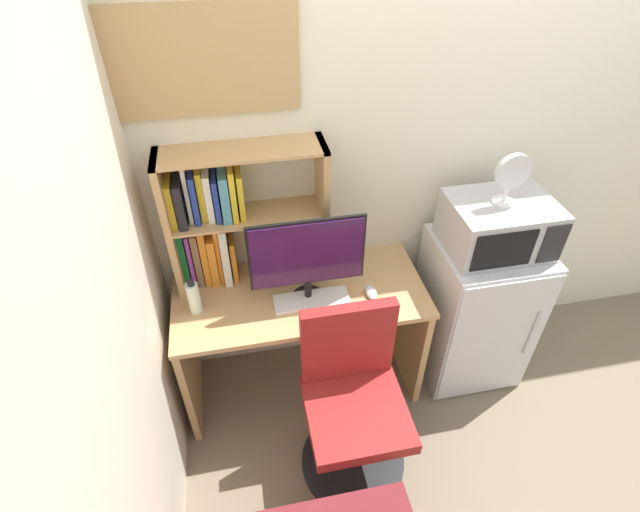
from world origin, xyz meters
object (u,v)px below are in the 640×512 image
Objects in this scene: desk_chair at (353,408)px; desk_fan at (512,176)px; computer_mouse at (371,292)px; keyboard at (312,300)px; monitor at (307,256)px; mini_fridge at (474,309)px; microwave at (498,225)px; wall_corkboard at (202,62)px; water_bottle at (194,297)px; hutch_bookshelf at (223,219)px.

desk_fan is at bearing 28.77° from desk_chair.
keyboard is at bearing 177.60° from computer_mouse.
computer_mouse is 0.57m from desk_chair.
mini_fridge is at bearing 1.24° from monitor.
microwave reaches higher than mini_fridge.
mini_fridge is 0.96m from desk_chair.
desk_fan is 0.34× the size of wall_corkboard.
keyboard is 0.56m from desk_chair.
mini_fridge is 3.50× the size of desk_fan.
wall_corkboard is at bearing 166.82° from desk_fan.
microwave is 0.65× the size of wall_corkboard.
monitor is 5.31× the size of computer_mouse.
water_bottle is at bearing 179.89° from desk_fan.
keyboard is 1.94× the size of water_bottle.
hutch_bookshelf is at bearing 49.81° from water_bottle.
hutch_bookshelf is 0.82m from computer_mouse.
keyboard is at bearing -44.15° from wall_corkboard.
computer_mouse is 0.54× the size of water_bottle.
water_bottle is at bearing 177.79° from monitor.
wall_corkboard is (-1.34, 0.31, 0.79)m from microwave.
wall_corkboard is at bearing 83.34° from hutch_bookshelf.
microwave reaches higher than keyboard.
water_bottle is (-0.19, -0.22, -0.28)m from hutch_bookshelf.
mini_fridge is (0.98, 0.02, -0.57)m from monitor.
microwave is 0.29m from desk_fan.
mini_fridge is (1.35, -0.22, -0.68)m from hutch_bookshelf.
monitor is 0.60× the size of mini_fridge.
wall_corkboard reaches higher than microwave.
keyboard is 1.12m from desk_fan.
computer_mouse is 0.13× the size of wall_corkboard.
desk_chair is at bearing -114.61° from computer_mouse.
keyboard is at bearing -5.15° from water_bottle.
mini_fridge is at bearing 5.49° from computer_mouse.
microwave is at bearing -9.17° from hutch_bookshelf.
hutch_bookshelf is 3.98× the size of water_bottle.
desk_fan is (0.96, 0.05, 0.57)m from keyboard.
desk_chair is (0.69, -0.46, -0.44)m from water_bottle.
wall_corkboard reaches higher than water_bottle.
hutch_bookshelf is at bearing 144.45° from keyboard.
monitor is (0.37, -0.24, -0.10)m from hutch_bookshelf.
hutch_bookshelf is 1.50× the size of microwave.
desk_chair is (-0.18, -0.40, -0.37)m from computer_mouse.
wall_corkboard is at bearing 135.85° from keyboard.
water_bottle is at bearing 175.81° from computer_mouse.
desk_chair is at bearing -33.77° from water_bottle.
microwave reaches higher than desk_chair.
monitor is at bearing 172.39° from computer_mouse.
hutch_bookshelf is 0.83× the size of mini_fridge.
hutch_bookshelf reaches higher than keyboard.
computer_mouse is 1.32m from wall_corkboard.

